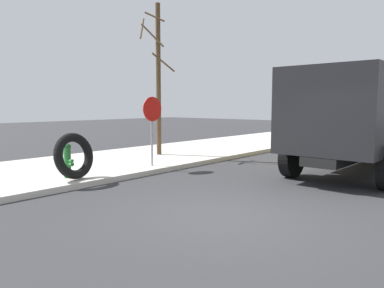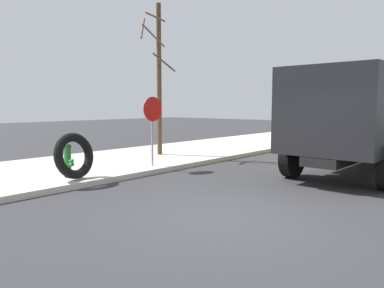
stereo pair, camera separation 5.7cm
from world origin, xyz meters
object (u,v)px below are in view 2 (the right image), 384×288
loose_tire (74,156)px  stop_sign (152,118)px  bare_tree (159,76)px  dump_truck_yellow (365,120)px  fire_hydrant (68,159)px

loose_tire → stop_sign: (2.78, 0.05, 0.89)m
stop_sign → bare_tree: 3.05m
loose_tire → dump_truck_yellow: dump_truck_yellow is taller
dump_truck_yellow → bare_tree: 7.29m
dump_truck_yellow → bare_tree: bare_tree is taller
stop_sign → loose_tire: bearing=-178.9°
loose_tire → dump_truck_yellow: size_ratio=0.17×
fire_hydrant → dump_truck_yellow: (6.69, -5.38, 0.98)m
stop_sign → bare_tree: size_ratio=0.38×
stop_sign → bare_tree: bearing=41.8°
stop_sign → bare_tree: (1.99, 1.78, 1.48)m
stop_sign → dump_truck_yellow: (3.93, -5.09, -0.03)m
fire_hydrant → dump_truck_yellow: bearing=-38.8°
fire_hydrant → stop_sign: 2.96m
stop_sign → bare_tree: bare_tree is taller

